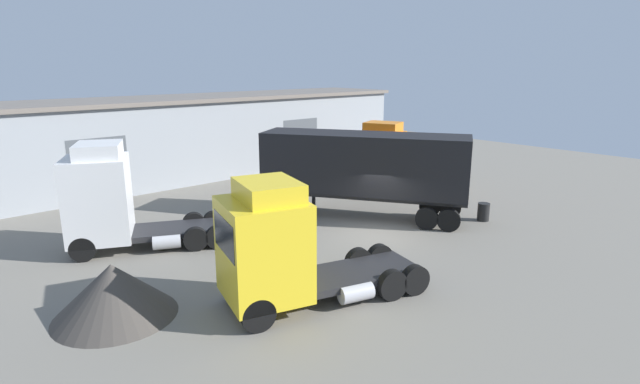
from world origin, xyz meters
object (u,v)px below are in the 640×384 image
Objects in this scene: tractor_unit_yellow at (280,249)px; gravel_pile at (113,290)px; container_trailer_white at (365,165)px; oil_drum at (483,212)px; tractor_unit_white at (110,200)px; tractor_unit_orange at (384,156)px.

gravel_pile is (-4.13, 2.93, -1.10)m from tractor_unit_yellow.
container_trailer_white is 1.40× the size of tractor_unit_yellow.
container_trailer_white is 11.20× the size of oil_drum.
oil_drum is at bearing -7.88° from gravel_pile.
oil_drum is at bearing 177.59° from tractor_unit_white.
tractor_unit_yellow is at bearing 86.14° from container_trailer_white.
tractor_unit_yellow is 13.11m from oil_drum.
tractor_unit_white is 17.10m from tractor_unit_orange.
tractor_unit_white is 0.96× the size of tractor_unit_yellow.
tractor_unit_orange is at bearing 76.04° from oil_drum.
tractor_unit_yellow is 5.18m from gravel_pile.
tractor_unit_white is 0.94× the size of tractor_unit_orange.
tractor_unit_white is at bearing -21.34° from tractor_unit_orange.
tractor_unit_yellow is 8.00× the size of oil_drum.
container_trailer_white is 6.27m from oil_drum.
oil_drum is (3.98, -4.31, -2.23)m from container_trailer_white.
tractor_unit_orange is at bearing -133.37° from tractor_unit_yellow.
container_trailer_white is at bearing -173.15° from tractor_unit_white.
tractor_unit_white is 6.30m from gravel_pile.
tractor_unit_white reaches higher than oil_drum.
tractor_unit_yellow reaches higher than gravel_pile.
tractor_unit_yellow is at bearing -177.56° from oil_drum.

